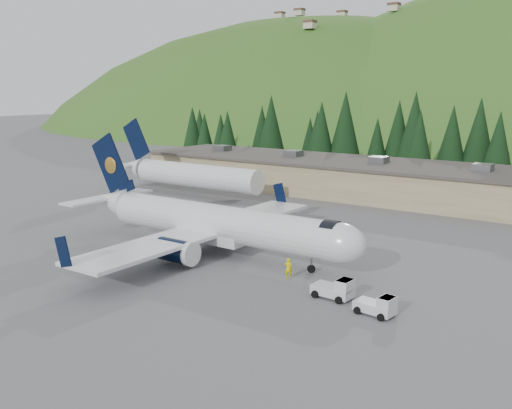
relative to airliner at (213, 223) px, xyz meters
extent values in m
plane|color=#5B5B60|center=(0.99, 0.00, -3.00)|extent=(600.00, 600.00, 0.00)
cylinder|color=white|center=(0.99, 0.00, 0.15)|extent=(25.96, 3.60, 3.48)
ellipsoid|color=white|center=(13.97, 0.06, 0.15)|extent=(4.55, 3.50, 3.48)
cylinder|color=black|center=(13.04, 0.06, 0.57)|extent=(1.31, 2.88, 2.87)
cone|color=white|center=(-14.76, -0.07, 0.52)|extent=(5.58, 3.51, 3.48)
cube|color=white|center=(0.07, 0.00, -1.31)|extent=(7.43, 3.00, 0.93)
cube|color=white|center=(-0.86, 0.00, -0.78)|extent=(5.24, 31.53, 0.32)
cube|color=black|center=(-2.32, 15.74, 0.43)|extent=(1.88, 0.15, 2.66)
cube|color=black|center=(-2.18, -15.76, 0.43)|extent=(1.88, 0.15, 2.66)
cylinder|color=black|center=(0.04, 5.38, -1.56)|extent=(3.90, 2.15, 2.13)
cylinder|color=white|center=(1.80, 5.38, -1.56)|extent=(0.57, 2.26, 2.26)
cube|color=white|center=(0.04, 5.38, -1.05)|extent=(2.04, 0.24, 0.83)
cylinder|color=black|center=(0.09, -5.37, -1.56)|extent=(3.90, 2.15, 2.13)
cylinder|color=white|center=(1.85, -5.37, -1.56)|extent=(0.57, 2.26, 2.26)
cube|color=white|center=(0.09, -5.37, -1.05)|extent=(2.04, 0.24, 0.83)
cube|color=black|center=(-14.58, -0.07, 4.86)|extent=(5.73, 0.30, 6.80)
ellipsoid|color=gold|center=(-14.39, 0.12, 4.67)|extent=(1.84, 0.18, 1.83)
ellipsoid|color=gold|center=(-14.39, -0.25, 4.67)|extent=(1.84, 0.18, 1.83)
cube|color=black|center=(-12.17, -0.05, 2.45)|extent=(2.56, 0.24, 1.84)
cube|color=white|center=(-15.23, -0.07, 0.98)|extent=(2.46, 11.59, 0.20)
cylinder|color=slate|center=(11.19, 0.05, -2.17)|extent=(0.19, 0.19, 1.67)
cylinder|color=black|center=(11.19, 0.05, -2.65)|extent=(0.71, 0.26, 0.70)
cylinder|color=slate|center=(-1.80, 2.49, -2.07)|extent=(0.22, 0.22, 1.85)
cylinder|color=black|center=(-1.43, 2.50, -2.49)|extent=(1.02, 0.33, 1.02)
cylinder|color=black|center=(-2.17, 2.49, -2.49)|extent=(1.02, 0.33, 1.02)
cylinder|color=slate|center=(-1.78, -2.51, -2.07)|extent=(0.22, 0.22, 1.85)
cylinder|color=black|center=(-1.41, -2.51, -2.49)|extent=(1.02, 0.33, 1.02)
cylinder|color=black|center=(-2.15, -2.51, -2.49)|extent=(1.02, 0.33, 1.02)
cylinder|color=white|center=(-21.01, 22.00, 0.20)|extent=(22.00, 3.60, 3.60)
cone|color=white|center=(-35.01, 22.00, 0.40)|extent=(5.00, 3.60, 3.60)
cube|color=black|center=(-34.01, 22.00, 5.00)|extent=(5.82, 0.28, 6.89)
cube|color=white|center=(-35.01, 22.00, 1.00)|extent=(2.40, 11.00, 0.20)
cube|color=silver|center=(15.62, -4.42, -2.42)|extent=(3.24, 1.73, 0.74)
cube|color=silver|center=(16.68, -4.47, -1.79)|extent=(1.12, 1.53, 0.95)
cube|color=black|center=(16.68, -4.47, -1.36)|extent=(1.01, 1.42, 0.11)
cylinder|color=black|center=(16.72, -3.62, -2.70)|extent=(0.60, 0.26, 0.59)
cylinder|color=black|center=(16.64, -5.31, -2.70)|extent=(0.60, 0.26, 0.59)
cylinder|color=black|center=(14.61, -3.52, -2.70)|extent=(0.60, 0.26, 0.59)
cylinder|color=black|center=(14.53, -5.21, -2.70)|extent=(0.60, 0.26, 0.59)
cube|color=silver|center=(19.68, -5.65, -2.47)|extent=(3.04, 1.78, 0.67)
cube|color=silver|center=(20.63, -5.76, -1.89)|extent=(1.12, 1.45, 0.87)
cube|color=black|center=(20.63, -5.76, -1.51)|extent=(1.01, 1.35, 0.10)
cylinder|color=black|center=(20.72, -5.00, -2.73)|extent=(0.56, 0.27, 0.54)
cylinder|color=black|center=(20.54, -6.53, -2.73)|extent=(0.56, 0.27, 0.54)
cylinder|color=black|center=(18.81, -4.77, -2.73)|extent=(0.56, 0.27, 0.54)
cylinder|color=black|center=(18.63, -6.30, -2.73)|extent=(0.56, 0.27, 0.54)
cube|color=#8D7C5B|center=(-4.01, 38.00, -0.60)|extent=(70.00, 16.00, 4.80)
cube|color=#47423D|center=(-4.01, 38.00, 1.95)|extent=(71.00, 17.00, 0.40)
cube|color=slate|center=(-29.01, 38.00, 2.60)|extent=(2.50, 2.50, 1.00)
cube|color=slate|center=(-14.01, 38.00, 2.60)|extent=(2.50, 2.50, 1.00)
cube|color=slate|center=(0.99, 38.00, 2.60)|extent=(2.50, 2.50, 1.00)
cube|color=slate|center=(15.99, 38.00, 2.60)|extent=(2.50, 2.50, 1.00)
imported|color=#F0E600|center=(10.31, -2.37, -2.11)|extent=(0.76, 0.64, 1.78)
cone|color=black|center=(-59.42, 67.17, 3.48)|extent=(4.75, 4.75, 9.72)
cone|color=black|center=(-54.94, 59.40, 3.95)|extent=(5.09, 5.09, 10.42)
cone|color=black|center=(-49.44, 57.21, 3.22)|extent=(4.56, 4.56, 9.33)
cone|color=black|center=(-45.73, 58.49, 3.15)|extent=(4.51, 4.51, 9.22)
cone|color=black|center=(-42.11, 56.30, 3.60)|extent=(4.84, 4.84, 9.90)
cone|color=black|center=(-38.43, 64.23, 4.12)|extent=(5.22, 5.22, 10.68)
cone|color=black|center=(-33.66, 60.80, 5.48)|extent=(6.22, 6.22, 12.72)
cone|color=black|center=(-27.72, 67.30, 2.74)|extent=(4.21, 4.21, 8.61)
cone|color=black|center=(-24.88, 65.38, 3.66)|extent=(4.89, 4.89, 9.99)
cone|color=black|center=(-20.70, 59.57, 4.83)|extent=(5.74, 5.74, 11.75)
cone|color=black|center=(-16.52, 61.74, 5.98)|extent=(6.58, 6.58, 13.47)
cone|color=black|center=(-10.52, 63.86, 3.05)|extent=(4.44, 4.44, 9.08)
cone|color=black|center=(-7.17, 66.36, 5.02)|extent=(5.88, 5.88, 12.03)
cone|color=black|center=(-3.52, 65.16, 5.97)|extent=(6.58, 6.58, 13.45)
cone|color=black|center=(1.22, 54.73, 4.23)|extent=(5.30, 5.30, 10.85)
cone|color=black|center=(5.97, 57.45, 4.69)|extent=(5.64, 5.64, 11.53)
cone|color=black|center=(10.00, 58.99, 5.43)|extent=(6.18, 6.18, 12.64)
cone|color=black|center=(13.80, 56.30, 4.23)|extent=(5.30, 5.30, 10.84)
ellipsoid|color=#3F611F|center=(-89.01, 170.00, -78.00)|extent=(336.00, 240.00, 240.00)
camera|label=1|loc=(35.02, -42.22, 12.89)|focal=40.00mm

